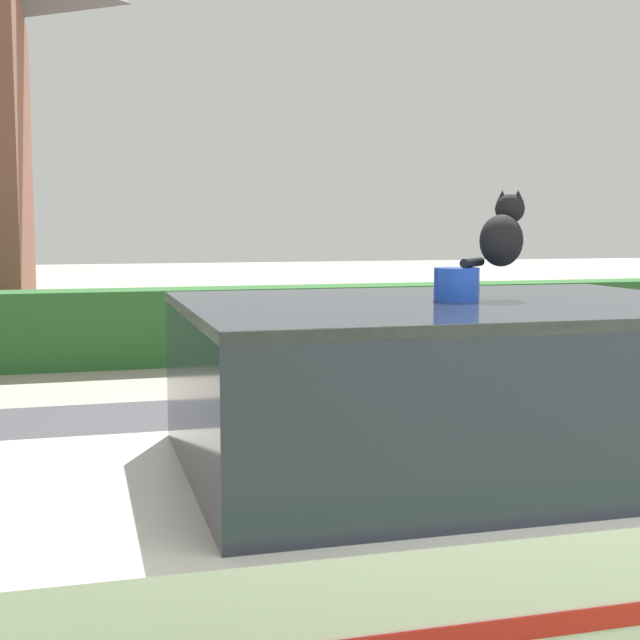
{
  "coord_description": "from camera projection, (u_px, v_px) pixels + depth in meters",
  "views": [
    {
      "loc": [
        -1.87,
        -0.76,
        1.69
      ],
      "look_at": [
        -0.22,
        5.02,
        1.05
      ],
      "focal_mm": 50.0,
      "sensor_mm": 36.0,
      "label": 1
    }
  ],
  "objects": [
    {
      "name": "road_strip",
      "position": [
        376.0,
        490.0,
        5.68
      ],
      "size": [
        28.0,
        6.64,
        0.01
      ],
      "primitive_type": "cube",
      "color": "#424247",
      "rests_on": "ground"
    },
    {
      "name": "garden_hedge",
      "position": [
        199.0,
        325.0,
        11.0
      ],
      "size": [
        13.25,
        0.71,
        0.92
      ],
      "primitive_type": "cube",
      "color": "#2D662D",
      "rests_on": "ground"
    },
    {
      "name": "police_car",
      "position": [
        483.0,
        495.0,
        3.4
      ],
      "size": [
        4.3,
        1.69,
        1.52
      ],
      "rotation": [
        0.0,
        0.0,
        -0.01
      ],
      "color": "black",
      "rests_on": "road_strip"
    },
    {
      "name": "cat",
      "position": [
        503.0,
        235.0,
        3.37
      ],
      "size": [
        0.33,
        0.27,
        0.29
      ],
      "rotation": [
        0.0,
        0.0,
        0.78
      ],
      "color": "black",
      "rests_on": "police_car"
    }
  ]
}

